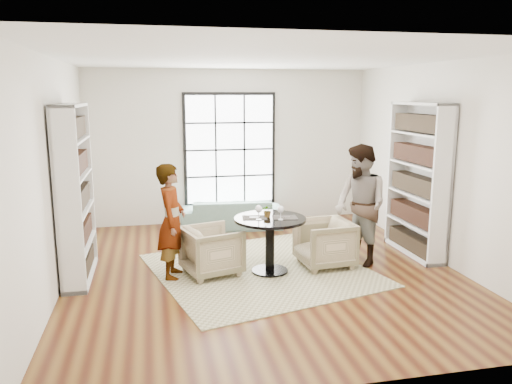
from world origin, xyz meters
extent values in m
plane|color=brown|center=(0.00, 0.00, 0.00)|extent=(6.00, 6.00, 0.00)
plane|color=silver|center=(0.00, 3.00, 1.50)|extent=(5.50, 0.00, 5.50)
plane|color=silver|center=(-2.75, 0.00, 1.50)|extent=(0.00, 6.00, 6.00)
plane|color=silver|center=(2.75, 0.00, 1.50)|extent=(0.00, 6.00, 6.00)
plane|color=silver|center=(0.00, -3.00, 1.50)|extent=(5.50, 0.00, 5.50)
plane|color=white|center=(0.00, 0.00, 3.00)|extent=(6.00, 6.00, 0.00)
cube|color=black|center=(0.00, 2.98, 1.45)|extent=(1.82, 0.06, 2.22)
cube|color=white|center=(0.00, 2.94, 1.45)|extent=(1.70, 0.02, 2.10)
cube|color=tan|center=(-0.03, 0.02, 0.01)|extent=(3.48, 3.48, 0.01)
cylinder|color=black|center=(0.08, -0.09, 0.02)|extent=(0.52, 0.52, 0.04)
cylinder|color=black|center=(0.08, -0.09, 0.40)|extent=(0.13, 0.13, 0.73)
cylinder|color=black|center=(0.08, -0.09, 0.79)|extent=(1.02, 1.02, 0.04)
imported|color=slate|center=(-0.06, 2.45, 0.28)|extent=(1.97, 0.90, 0.56)
imported|color=tan|center=(-0.74, 0.03, 0.35)|extent=(0.94, 0.92, 0.69)
imported|color=gray|center=(0.94, 0.02, 0.35)|extent=(0.83, 0.81, 0.70)
imported|color=gray|center=(-1.29, 0.03, 0.80)|extent=(0.49, 0.65, 1.60)
imported|color=gray|center=(1.49, 0.02, 0.90)|extent=(0.87, 1.01, 1.81)
cube|color=#292623|center=(-0.14, -0.05, 0.81)|extent=(0.37, 0.31, 0.01)
cube|color=#292623|center=(0.28, -0.12, 0.81)|extent=(0.37, 0.31, 0.01)
cylinder|color=silver|center=(-0.10, -0.17, 0.82)|extent=(0.08, 0.08, 0.01)
cylinder|color=silver|center=(-0.10, -0.17, 0.88)|extent=(0.01, 0.01, 0.12)
sphere|color=maroon|center=(-0.10, -0.17, 0.97)|extent=(0.09, 0.09, 0.09)
ellipsoid|color=white|center=(-0.10, -0.17, 0.97)|extent=(0.10, 0.10, 0.10)
cylinder|color=silver|center=(0.20, -0.23, 0.82)|extent=(0.07, 0.07, 0.01)
cylinder|color=silver|center=(0.20, -0.23, 0.87)|extent=(0.01, 0.01, 0.11)
sphere|color=maroon|center=(0.20, -0.23, 0.96)|extent=(0.09, 0.09, 0.09)
ellipsoid|color=white|center=(0.20, -0.23, 0.96)|extent=(0.09, 0.09, 0.10)
imported|color=gray|center=(0.06, -0.04, 0.91)|extent=(0.17, 0.15, 0.19)
camera|label=1|loc=(-1.54, -6.72, 2.53)|focal=35.00mm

